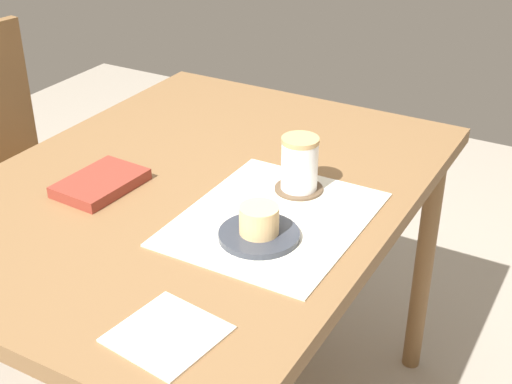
# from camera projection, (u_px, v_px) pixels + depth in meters

# --- Properties ---
(dining_table) EXTENTS (1.15, 0.87, 0.74)m
(dining_table) POSITION_uv_depth(u_px,v_px,m) (197.00, 215.00, 1.55)
(dining_table) COLOR brown
(dining_table) RESTS_ON ground_plane
(wooden_chair) EXTENTS (0.47, 0.47, 0.90)m
(wooden_chair) POSITION_uv_depth(u_px,v_px,m) (6.00, 173.00, 2.07)
(wooden_chair) COLOR brown
(wooden_chair) RESTS_ON ground_plane
(placemat) EXTENTS (0.41, 0.33, 0.00)m
(placemat) POSITION_uv_depth(u_px,v_px,m) (274.00, 219.00, 1.38)
(placemat) COLOR silver
(placemat) RESTS_ON dining_table
(pastry_plate) EXTENTS (0.15, 0.15, 0.01)m
(pastry_plate) POSITION_uv_depth(u_px,v_px,m) (259.00, 235.00, 1.31)
(pastry_plate) COLOR #333842
(pastry_plate) RESTS_ON placemat
(pastry) EXTENTS (0.07, 0.07, 0.05)m
(pastry) POSITION_uv_depth(u_px,v_px,m) (259.00, 220.00, 1.30)
(pastry) COLOR #E5BC7F
(pastry) RESTS_ON pastry_plate
(coffee_coaster) EXTENTS (0.10, 0.10, 0.00)m
(coffee_coaster) POSITION_uv_depth(u_px,v_px,m) (299.00, 189.00, 1.47)
(coffee_coaster) COLOR brown
(coffee_coaster) RESTS_ON placemat
(coffee_mug) EXTENTS (0.11, 0.08, 0.11)m
(coffee_mug) POSITION_uv_depth(u_px,v_px,m) (300.00, 163.00, 1.45)
(coffee_mug) COLOR white
(coffee_mug) RESTS_ON coffee_coaster
(paper_napkin) EXTENTS (0.17, 0.17, 0.00)m
(paper_napkin) POSITION_uv_depth(u_px,v_px,m) (168.00, 334.00, 1.08)
(paper_napkin) COLOR silver
(paper_napkin) RESTS_ON dining_table
(small_book) EXTENTS (0.19, 0.13, 0.02)m
(small_book) POSITION_uv_depth(u_px,v_px,m) (101.00, 183.00, 1.48)
(small_book) COLOR maroon
(small_book) RESTS_ON dining_table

